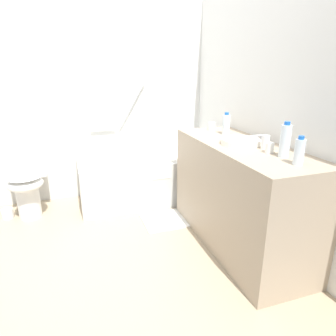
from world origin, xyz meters
TOP-DOWN VIEW (x-y plane):
  - ground_plane at (0.00, 0.00)m, footprint 3.63×3.63m
  - wall_back_tiled at (0.00, 1.31)m, footprint 3.03×0.10m
  - wall_right_mirror at (1.36, 0.00)m, footprint 0.10×2.93m
  - bathtub at (0.50, 0.93)m, footprint 1.46×0.68m
  - toilet at (-0.75, 0.93)m, footprint 0.41×0.51m
  - vanity_counter at (1.03, -0.22)m, footprint 0.56×1.50m
  - sink_basin at (1.01, -0.22)m, footprint 0.31×0.31m
  - sink_faucet at (1.19, -0.22)m, footprint 0.13×0.15m
  - water_bottle_0 at (1.06, -0.80)m, footprint 0.06×0.06m
  - water_bottle_1 at (1.09, 0.16)m, footprint 0.07×0.07m
  - water_bottle_2 at (1.10, -0.63)m, footprint 0.07×0.07m
  - drinking_glass_0 at (1.07, -0.51)m, footprint 0.06×0.06m
  - drinking_glass_1 at (1.11, -0.41)m, footprint 0.06×0.06m
  - drinking_glass_2 at (1.05, 0.37)m, footprint 0.06×0.06m
  - bath_mat at (0.66, 0.34)m, footprint 0.64×0.40m
  - toilet_paper_roll at (-0.97, 0.91)m, footprint 0.11×0.11m

SIDE VIEW (x-z plane):
  - ground_plane at x=0.00m, z-range 0.00..0.00m
  - bath_mat at x=0.66m, z-range 0.00..0.01m
  - toilet_paper_roll at x=-0.97m, z-range 0.00..0.10m
  - bathtub at x=0.50m, z-range -0.38..0.94m
  - toilet at x=-0.75m, z-range 0.03..0.77m
  - vanity_counter at x=1.03m, z-range 0.00..0.89m
  - sink_basin at x=1.01m, z-range 0.89..0.94m
  - sink_faucet at x=1.19m, z-range 0.89..0.96m
  - drinking_glass_0 at x=1.07m, z-range 0.89..0.97m
  - drinking_glass_2 at x=1.05m, z-range 0.89..0.97m
  - drinking_glass_1 at x=1.11m, z-range 0.89..1.00m
  - water_bottle_0 at x=1.06m, z-range 0.89..1.07m
  - water_bottle_1 at x=1.09m, z-range 0.89..1.09m
  - water_bottle_2 at x=1.10m, z-range 0.89..1.13m
  - wall_back_tiled at x=0.00m, z-range 0.00..2.31m
  - wall_right_mirror at x=1.36m, z-range 0.00..2.31m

